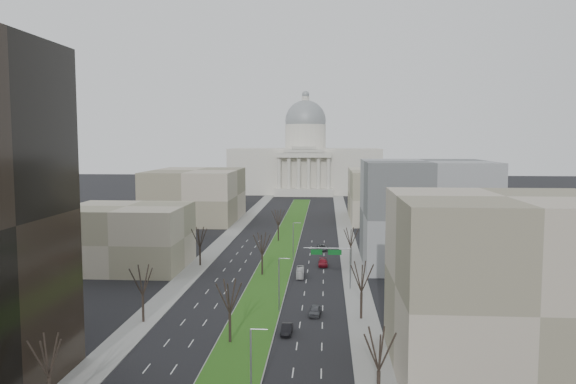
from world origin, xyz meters
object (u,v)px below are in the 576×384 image
at_px(car_black, 287,329).
at_px(box_van, 300,272).
at_px(car_grey_near, 315,311).
at_px(car_grey_far, 322,247).
at_px(car_red, 323,263).

bearing_deg(car_black, box_van, 90.46).
xyz_separation_m(car_grey_near, car_grey_far, (0.76, 54.70, -0.08)).
height_order(car_grey_near, car_grey_far, car_grey_near).
height_order(car_black, car_red, car_red).
relative_size(car_red, car_grey_far, 1.03).
bearing_deg(box_van, car_grey_far, 79.73).
distance_m(car_red, car_grey_far, 18.41).
height_order(car_black, car_grey_far, car_black).
bearing_deg(car_black, car_red, 84.66).
bearing_deg(car_grey_near, box_van, 102.65).
bearing_deg(box_van, car_grey_near, -83.42).
bearing_deg(car_grey_far, car_grey_near, -97.51).
height_order(car_grey_near, car_red, car_grey_near).
relative_size(car_grey_near, car_black, 1.02).
bearing_deg(car_black, car_grey_far, 86.76).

